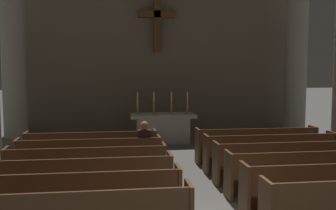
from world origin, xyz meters
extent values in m
cube|color=brown|center=(-2.22, -0.23, 0.70)|extent=(3.22, 0.05, 0.50)
cube|color=brown|center=(-2.22, 0.98, 0.42)|extent=(3.22, 0.40, 0.05)
cube|color=brown|center=(-2.22, 0.76, 0.70)|extent=(3.22, 0.05, 0.50)
cube|color=brown|center=(-2.22, 1.16, 0.20)|extent=(3.22, 0.04, 0.40)
cube|color=brown|center=(-0.58, 0.96, 0.47)|extent=(0.06, 0.50, 0.95)
cube|color=brown|center=(-2.22, 1.96, 0.42)|extent=(3.22, 0.40, 0.05)
cube|color=brown|center=(-2.22, 1.74, 0.70)|extent=(3.22, 0.05, 0.50)
cube|color=brown|center=(-2.22, 2.14, 0.20)|extent=(3.22, 0.04, 0.40)
cube|color=brown|center=(-0.58, 1.94, 0.47)|extent=(0.06, 0.50, 0.95)
cube|color=brown|center=(-2.22, 2.95, 0.42)|extent=(3.22, 0.40, 0.05)
cube|color=brown|center=(-2.22, 2.72, 0.70)|extent=(3.22, 0.05, 0.50)
cube|color=brown|center=(-2.22, 3.13, 0.20)|extent=(3.22, 0.04, 0.40)
cube|color=brown|center=(-0.58, 2.93, 0.47)|extent=(0.06, 0.50, 0.95)
cube|color=brown|center=(-3.86, 2.93, 0.47)|extent=(0.06, 0.50, 0.95)
cube|color=brown|center=(-2.22, 3.93, 0.42)|extent=(3.22, 0.40, 0.05)
cube|color=brown|center=(-2.22, 3.70, 0.70)|extent=(3.22, 0.05, 0.50)
cube|color=brown|center=(-2.22, 4.11, 0.20)|extent=(3.22, 0.04, 0.40)
cube|color=brown|center=(-0.58, 3.91, 0.47)|extent=(0.06, 0.50, 0.95)
cube|color=brown|center=(-3.86, 3.91, 0.47)|extent=(0.06, 0.50, 0.95)
cube|color=brown|center=(-2.22, 4.91, 0.42)|extent=(3.22, 0.40, 0.05)
cube|color=brown|center=(-2.22, 4.68, 0.70)|extent=(3.22, 0.05, 0.50)
cube|color=brown|center=(-2.22, 5.09, 0.20)|extent=(3.22, 0.04, 0.40)
cube|color=brown|center=(-0.58, 4.89, 0.47)|extent=(0.06, 0.50, 0.95)
cube|color=brown|center=(-3.86, 4.89, 0.47)|extent=(0.06, 0.50, 0.95)
cube|color=brown|center=(2.22, 0.98, 0.42)|extent=(3.22, 0.40, 0.05)
cube|color=brown|center=(2.22, 1.16, 0.20)|extent=(3.22, 0.04, 0.40)
cube|color=brown|center=(0.58, 0.96, 0.47)|extent=(0.06, 0.50, 0.95)
cube|color=brown|center=(2.22, 1.96, 0.42)|extent=(3.22, 0.40, 0.05)
cube|color=brown|center=(2.22, 1.74, 0.70)|extent=(3.22, 0.05, 0.50)
cube|color=brown|center=(2.22, 2.14, 0.20)|extent=(3.22, 0.04, 0.40)
cube|color=brown|center=(0.58, 1.94, 0.47)|extent=(0.06, 0.50, 0.95)
cube|color=brown|center=(2.22, 2.95, 0.42)|extent=(3.22, 0.40, 0.05)
cube|color=brown|center=(2.22, 2.72, 0.70)|extent=(3.22, 0.05, 0.50)
cube|color=brown|center=(2.22, 3.13, 0.20)|extent=(3.22, 0.04, 0.40)
cube|color=brown|center=(0.58, 2.93, 0.47)|extent=(0.06, 0.50, 0.95)
cube|color=brown|center=(2.22, 3.93, 0.42)|extent=(3.22, 0.40, 0.05)
cube|color=brown|center=(2.22, 3.70, 0.70)|extent=(3.22, 0.05, 0.50)
cube|color=brown|center=(2.22, 4.11, 0.20)|extent=(3.22, 0.04, 0.40)
cube|color=brown|center=(0.58, 3.91, 0.47)|extent=(0.06, 0.50, 0.95)
cube|color=brown|center=(3.86, 3.91, 0.47)|extent=(0.06, 0.50, 0.95)
cube|color=brown|center=(2.22, 4.91, 0.42)|extent=(3.22, 0.40, 0.05)
cube|color=brown|center=(2.22, 4.68, 0.70)|extent=(3.22, 0.05, 0.50)
cube|color=brown|center=(2.22, 5.09, 0.20)|extent=(3.22, 0.04, 0.40)
cube|color=brown|center=(0.58, 4.89, 0.47)|extent=(0.06, 0.50, 0.95)
cube|color=brown|center=(3.86, 4.89, 0.47)|extent=(0.06, 0.50, 0.95)
cube|color=#9E998E|center=(-4.87, 8.25, 0.10)|extent=(1.10, 1.10, 0.20)
cylinder|color=#9E998E|center=(-4.87, 8.25, 3.18)|extent=(0.79, 0.79, 6.36)
cube|color=#9E998E|center=(4.87, 8.25, 0.10)|extent=(1.10, 1.10, 0.20)
cylinder|color=#9E998E|center=(4.87, 8.25, 3.18)|extent=(0.79, 0.79, 6.36)
cube|color=#A8A399|center=(0.00, 7.89, 0.44)|extent=(1.76, 0.72, 0.88)
cube|color=#A8A399|center=(0.00, 7.89, 0.94)|extent=(2.20, 0.90, 0.12)
cube|color=silver|center=(0.00, 7.89, 1.00)|extent=(2.09, 0.86, 0.01)
cylinder|color=#B79338|center=(-0.85, 7.89, 1.02)|extent=(0.16, 0.16, 0.02)
cylinder|color=#B79338|center=(-0.85, 7.89, 1.21)|extent=(0.07, 0.07, 0.40)
cylinder|color=silver|center=(-0.85, 7.89, 1.58)|extent=(0.04, 0.04, 0.33)
cylinder|color=#B79338|center=(-0.30, 7.89, 1.02)|extent=(0.16, 0.16, 0.02)
cylinder|color=#B79338|center=(-0.30, 7.89, 1.21)|extent=(0.07, 0.07, 0.40)
cylinder|color=silver|center=(-0.30, 7.89, 1.58)|extent=(0.04, 0.04, 0.33)
cylinder|color=#B79338|center=(0.30, 7.89, 1.02)|extent=(0.16, 0.16, 0.02)
cylinder|color=#B79338|center=(0.30, 7.89, 1.21)|extent=(0.07, 0.07, 0.40)
cylinder|color=silver|center=(0.30, 7.89, 1.58)|extent=(0.04, 0.04, 0.33)
cylinder|color=#B79338|center=(0.85, 7.89, 1.02)|extent=(0.16, 0.16, 0.02)
cylinder|color=#B79338|center=(0.85, 7.89, 1.21)|extent=(0.07, 0.07, 0.40)
cylinder|color=silver|center=(0.85, 7.89, 1.58)|extent=(0.04, 0.04, 0.33)
cube|color=#706656|center=(0.00, 9.90, 3.84)|extent=(11.00, 0.25, 7.68)
cube|color=brown|center=(0.00, 9.64, 4.22)|extent=(0.26, 0.26, 2.15)
cube|color=brown|center=(0.00, 9.64, 4.54)|extent=(1.37, 0.26, 0.26)
cube|color=#26262B|center=(-0.93, 4.11, 0.23)|extent=(0.24, 0.14, 0.45)
cube|color=#26262B|center=(-0.93, 3.98, 0.51)|extent=(0.28, 0.36, 0.12)
cube|color=#381919|center=(-0.93, 3.85, 0.84)|extent=(0.32, 0.20, 0.54)
sphere|color=#9E7051|center=(-0.93, 3.85, 1.22)|extent=(0.20, 0.20, 0.20)
camera|label=1|loc=(-1.64, -5.60, 2.62)|focal=43.19mm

